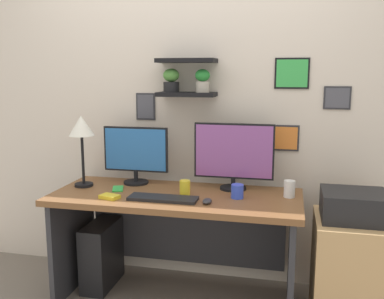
% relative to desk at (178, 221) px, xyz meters
% --- Properties ---
extents(ground_plane, '(8.00, 8.00, 0.00)m').
position_rel_desk_xyz_m(ground_plane, '(0.00, -0.06, -0.54)').
color(ground_plane, '#70665B').
extents(back_wall_assembly, '(4.40, 0.24, 2.70)m').
position_rel_desk_xyz_m(back_wall_assembly, '(0.00, 0.38, 0.81)').
color(back_wall_assembly, beige).
rests_on(back_wall_assembly, ground).
extents(desk, '(1.65, 0.68, 0.75)m').
position_rel_desk_xyz_m(desk, '(0.00, 0.00, 0.00)').
color(desk, brown).
rests_on(desk, ground).
extents(monitor_left, '(0.48, 0.18, 0.41)m').
position_rel_desk_xyz_m(monitor_left, '(-0.35, 0.16, 0.43)').
color(monitor_left, black).
rests_on(monitor_left, desk).
extents(monitor_right, '(0.55, 0.18, 0.46)m').
position_rel_desk_xyz_m(monitor_right, '(0.35, 0.16, 0.45)').
color(monitor_right, black).
rests_on(monitor_right, desk).
extents(keyboard, '(0.44, 0.14, 0.02)m').
position_rel_desk_xyz_m(keyboard, '(-0.04, -0.20, 0.22)').
color(keyboard, black).
rests_on(keyboard, desk).
extents(computer_mouse, '(0.06, 0.09, 0.03)m').
position_rel_desk_xyz_m(computer_mouse, '(0.24, -0.21, 0.22)').
color(computer_mouse, '#2D2D33').
rests_on(computer_mouse, desk).
extents(desk_lamp, '(0.18, 0.18, 0.50)m').
position_rel_desk_xyz_m(desk_lamp, '(-0.69, -0.00, 0.60)').
color(desk_lamp, black).
rests_on(desk_lamp, desk).
extents(cell_phone, '(0.11, 0.16, 0.01)m').
position_rel_desk_xyz_m(cell_phone, '(-0.42, -0.03, 0.21)').
color(cell_phone, green).
rests_on(cell_phone, desk).
extents(coffee_mug, '(0.08, 0.08, 0.09)m').
position_rel_desk_xyz_m(coffee_mug, '(0.41, -0.05, 0.25)').
color(coffee_mug, blue).
rests_on(coffee_mug, desk).
extents(pen_cup, '(0.07, 0.07, 0.10)m').
position_rel_desk_xyz_m(pen_cup, '(0.07, -0.07, 0.26)').
color(pen_cup, yellow).
rests_on(pen_cup, desk).
extents(scissors_tray, '(0.14, 0.11, 0.02)m').
position_rel_desk_xyz_m(scissors_tray, '(-0.39, -0.25, 0.22)').
color(scissors_tray, yellow).
rests_on(scissors_tray, desk).
extents(water_cup, '(0.07, 0.07, 0.11)m').
position_rel_desk_xyz_m(water_cup, '(0.73, 0.04, 0.26)').
color(water_cup, white).
rests_on(water_cup, desk).
extents(drawer_cabinet, '(0.44, 0.50, 0.67)m').
position_rel_desk_xyz_m(drawer_cabinet, '(1.12, -0.09, -0.20)').
color(drawer_cabinet, tan).
rests_on(drawer_cabinet, ground).
extents(printer, '(0.38, 0.34, 0.17)m').
position_rel_desk_xyz_m(printer, '(1.12, -0.09, 0.22)').
color(printer, black).
rests_on(printer, drawer_cabinet).
extents(computer_tower_left, '(0.18, 0.40, 0.47)m').
position_rel_desk_xyz_m(computer_tower_left, '(-0.58, 0.02, -0.30)').
color(computer_tower_left, black).
rests_on(computer_tower_left, ground).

